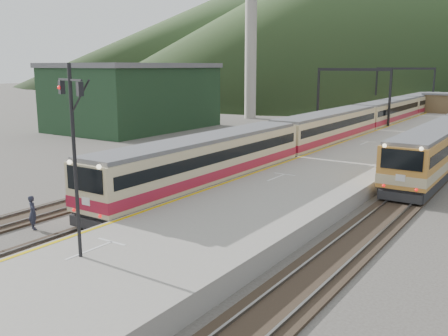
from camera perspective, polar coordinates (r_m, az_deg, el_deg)
The scene contains 14 objects.
track_main at distance 51.05m, azimuth 11.63°, elevation 2.13°, with size 2.60×200.00×0.23m.
track_far at distance 53.09m, azimuth 6.63°, elevation 2.65°, with size 2.60×200.00×0.23m.
platform at distance 47.30m, azimuth 17.02°, elevation 1.65°, with size 8.00×100.00×1.00m, color gray.
gantry_near at distance 65.49m, azimuth 14.53°, elevation 8.91°, with size 9.55×0.25×8.00m.
gantry_far at distance 89.45m, azimuth 19.92°, elevation 9.22°, with size 9.55×0.25×8.00m.
warehouse at distance 67.68m, azimuth -10.24°, elevation 8.09°, with size 14.50×20.50×8.60m.
smokestack at distance 80.22m, azimuth 3.11°, elevation 16.42°, with size 1.80×1.80×30.00m, color #9E998E.
hill_a at distance 206.49m, azimuth 17.75°, elevation 17.13°, with size 180.00×180.00×60.00m, color #384D29.
hill_d at distance 283.76m, azimuth 4.47°, elevation 15.47°, with size 200.00×200.00×55.00m, color #384D29.
main_train at distance 60.84m, azimuth 15.58°, elevation 5.36°, with size 3.04×83.15×3.71m.
signal_mast at distance 19.32m, azimuth -16.80°, elevation 2.81°, with size 2.10×0.84×7.37m.
short_signal_b at distance 43.70m, azimuth 2.85°, elevation 2.64°, with size 0.26×0.22×2.27m.
short_signal_c at distance 36.77m, azimuth -12.94°, elevation 0.65°, with size 0.23×0.17×2.27m.
worker at distance 27.44m, azimuth -21.01°, elevation -4.78°, with size 0.65×0.43×1.78m, color #212331.
Camera 1 is at (18.78, -6.75, 8.27)m, focal length 40.00 mm.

